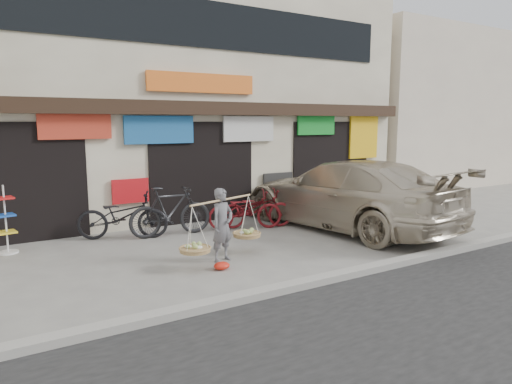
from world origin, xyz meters
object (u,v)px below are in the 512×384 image
bike_1 (171,211)px  suv (345,194)px  display_rack (6,226)px  bike_0 (123,216)px  bike_3 (257,209)px  street_vendor (222,228)px  bike_2 (245,210)px

bike_1 → suv: 4.41m
bike_1 → display_rack: 3.44m
bike_0 → bike_3: bike_0 is taller
bike_3 → street_vendor: bearing=155.4°
bike_1 → bike_3: 2.23m
street_vendor → bike_3: size_ratio=1.03×
street_vendor → bike_3: bearing=26.3°
bike_2 → display_rack: display_rack is taller
street_vendor → bike_1: 2.41m
bike_1 → street_vendor: bearing=-173.0°
bike_2 → bike_3: size_ratio=1.00×
bike_1 → bike_0: bearing=76.0°
bike_0 → bike_1: 1.10m
street_vendor → suv: suv is taller
display_rack → bike_1: bearing=-6.0°
street_vendor → suv: 4.11m
display_rack → street_vendor: bearing=-37.7°
suv → display_rack: (-7.57, 1.83, -0.30)m
street_vendor → bike_1: bearing=74.3°
bike_1 → suv: size_ratio=0.31×
bike_1 → bike_2: 1.90m
bike_3 → display_rack: size_ratio=1.32×
bike_0 → display_rack: display_rack is taller
suv → bike_3: bearing=-39.0°
bike_0 → bike_2: (2.92, -0.63, -0.05)m
bike_2 → bike_3: (0.34, 0.00, 0.00)m
bike_1 → bike_3: bike_1 is taller
bike_2 → bike_3: bearing=-70.3°
bike_0 → bike_1: (1.05, -0.32, 0.06)m
bike_3 → display_rack: bearing=103.0°
street_vendor → bike_3: (2.05, 2.10, -0.16)m
suv → street_vendor: bearing=5.1°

